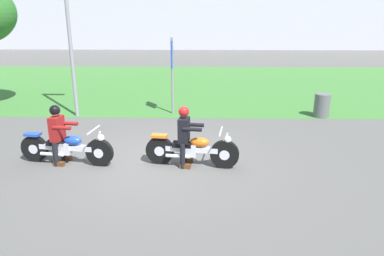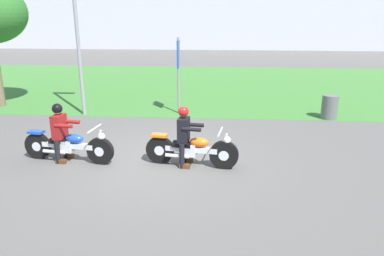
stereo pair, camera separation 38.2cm
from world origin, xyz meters
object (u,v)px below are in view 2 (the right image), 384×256
(rider_lead, at_px, (184,131))
(trash_can, at_px, (329,107))
(motorcycle_lead, at_px, (192,150))
(streetlight_pole, at_px, (78,4))
(motorcycle_follow, at_px, (68,146))
(sign_banner, at_px, (178,64))
(rider_follow, at_px, (60,128))

(rider_lead, distance_m, trash_can, 6.14)
(motorcycle_lead, xyz_separation_m, streetlight_pole, (-3.92, 4.18, 3.23))
(motorcycle_follow, xyz_separation_m, trash_can, (7.19, 4.19, 0.00))
(sign_banner, bearing_deg, rider_follow, -117.20)
(trash_can, bearing_deg, rider_follow, -150.51)
(motorcycle_follow, bearing_deg, trash_can, 38.26)
(rider_follow, bearing_deg, sign_banner, 70.85)
(trash_can, bearing_deg, motorcycle_follow, -149.79)
(motorcycle_follow, xyz_separation_m, streetlight_pole, (-1.00, 4.11, 3.24))
(rider_follow, bearing_deg, motorcycle_follow, -0.82)
(streetlight_pole, distance_m, sign_banner, 3.70)
(motorcycle_lead, xyz_separation_m, sign_banner, (-0.78, 4.58, 1.33))
(motorcycle_follow, height_order, sign_banner, sign_banner)
(motorcycle_follow, xyz_separation_m, sign_banner, (2.14, 4.52, 1.33))
(rider_follow, relative_size, sign_banner, 0.54)
(rider_lead, height_order, sign_banner, sign_banner)
(rider_lead, height_order, motorcycle_follow, rider_lead)
(motorcycle_lead, distance_m, rider_lead, 0.46)
(motorcycle_lead, relative_size, streetlight_pole, 0.37)
(rider_follow, bearing_deg, streetlight_pole, 109.57)
(motorcycle_lead, relative_size, sign_banner, 0.83)
(sign_banner, bearing_deg, trash_can, -3.76)
(motorcycle_follow, bearing_deg, motorcycle_lead, 6.76)
(motorcycle_follow, height_order, trash_can, motorcycle_follow)
(rider_lead, bearing_deg, trash_can, 51.69)
(motorcycle_follow, distance_m, rider_follow, 0.46)
(sign_banner, bearing_deg, motorcycle_lead, -80.33)
(motorcycle_follow, distance_m, trash_can, 8.32)
(rider_lead, xyz_separation_m, trash_can, (4.43, 4.23, -0.43))
(streetlight_pole, distance_m, trash_can, 8.80)
(rider_follow, relative_size, trash_can, 1.77)
(streetlight_pole, bearing_deg, trash_can, 0.52)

